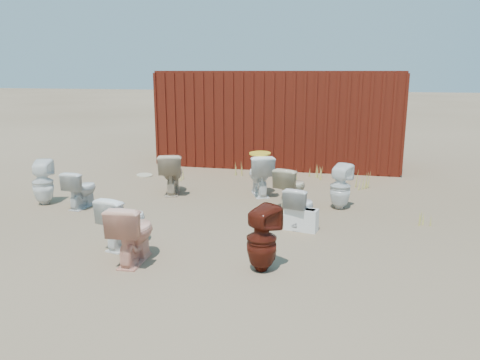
% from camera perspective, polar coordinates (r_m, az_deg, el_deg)
% --- Properties ---
extents(ground, '(100.00, 100.00, 0.00)m').
position_cam_1_polar(ground, '(7.71, -1.04, -4.97)').
color(ground, brown).
rests_on(ground, ground).
extents(shipping_container, '(6.00, 2.40, 2.40)m').
position_cam_1_polar(shipping_container, '(12.49, 4.94, 7.62)').
color(shipping_container, '#4F1C0D').
rests_on(shipping_container, ground).
extents(toilet_front_a, '(0.43, 0.69, 0.68)m').
position_cam_1_polar(toilet_front_a, '(8.84, -18.80, -1.04)').
color(toilet_front_a, silver).
rests_on(toilet_front_a, ground).
extents(toilet_front_pink, '(0.47, 0.79, 0.78)m').
position_cam_1_polar(toilet_front_pink, '(6.15, -12.93, -6.28)').
color(toilet_front_pink, '#F6A98E').
rests_on(toilet_front_pink, ground).
extents(toilet_front_c, '(0.58, 0.80, 0.74)m').
position_cam_1_polar(toilet_front_c, '(6.71, -13.96, -4.87)').
color(toilet_front_c, white).
rests_on(toilet_front_c, ground).
extents(toilet_front_maroon, '(0.52, 0.52, 0.82)m').
position_cam_1_polar(toilet_front_maroon, '(5.73, 2.67, -7.19)').
color(toilet_front_maroon, '#51180E').
rests_on(toilet_front_maroon, ground).
extents(toilet_front_e, '(0.51, 0.71, 0.65)m').
position_cam_1_polar(toilet_front_e, '(7.39, 7.34, -3.25)').
color(toilet_front_e, silver).
rests_on(toilet_front_e, ground).
extents(toilet_back_a, '(0.47, 0.48, 0.82)m').
position_cam_1_polar(toilet_back_a, '(9.27, -22.90, -0.28)').
color(toilet_back_a, white).
rests_on(toilet_back_a, ground).
extents(toilet_back_beige_left, '(0.66, 0.90, 0.82)m').
position_cam_1_polar(toilet_back_beige_left, '(9.41, -8.34, 0.82)').
color(toilet_back_beige_left, '#C3AD8E').
rests_on(toilet_back_beige_left, ground).
extents(toilet_back_beige_right, '(0.62, 0.82, 0.74)m').
position_cam_1_polar(toilet_back_beige_right, '(8.42, 6.27, -0.87)').
color(toilet_back_beige_right, '#BEAE8B').
rests_on(toilet_back_beige_right, ground).
extents(toilet_back_yellowlid, '(0.72, 0.92, 0.82)m').
position_cam_1_polar(toilet_back_yellowlid, '(9.20, 2.43, 0.67)').
color(toilet_back_yellowlid, white).
rests_on(toilet_back_yellowlid, ground).
extents(toilet_back_e, '(0.48, 0.48, 0.81)m').
position_cam_1_polar(toilet_back_e, '(8.45, 12.13, -0.80)').
color(toilet_back_e, white).
rests_on(toilet_back_e, ground).
extents(yellow_lid, '(0.42, 0.52, 0.02)m').
position_cam_1_polar(yellow_lid, '(9.12, 2.45, 3.26)').
color(yellow_lid, gold).
rests_on(yellow_lid, toilet_back_yellowlid).
extents(loose_tank, '(0.53, 0.29, 0.35)m').
position_cam_1_polar(loose_tank, '(7.27, 7.48, -4.79)').
color(loose_tank, silver).
rests_on(loose_tank, ground).
extents(loose_lid_near, '(0.51, 0.59, 0.02)m').
position_cam_1_polar(loose_lid_near, '(8.14, 4.62, -3.94)').
color(loose_lid_near, beige).
rests_on(loose_lid_near, ground).
extents(loose_lid_far, '(0.58, 0.59, 0.02)m').
position_cam_1_polar(loose_lid_far, '(11.19, -11.57, 0.58)').
color(loose_lid_far, '#BFAF8B').
rests_on(loose_lid_far, ground).
extents(weed_clump_a, '(0.36, 0.36, 0.30)m').
position_cam_1_polar(weed_clump_a, '(10.56, -7.89, 0.73)').
color(weed_clump_a, '#AAA144').
rests_on(weed_clump_a, ground).
extents(weed_clump_b, '(0.32, 0.32, 0.30)m').
position_cam_1_polar(weed_clump_b, '(10.20, 5.95, 0.35)').
color(weed_clump_b, '#AAA144').
rests_on(weed_clump_b, ground).
extents(weed_clump_c, '(0.36, 0.36, 0.35)m').
position_cam_1_polar(weed_clump_c, '(10.09, 14.76, -0.02)').
color(weed_clump_c, '#AAA144').
rests_on(weed_clump_c, ground).
extents(weed_clump_d, '(0.30, 0.30, 0.30)m').
position_cam_1_polar(weed_clump_d, '(11.05, -0.31, 1.41)').
color(weed_clump_d, '#AAA144').
rests_on(weed_clump_d, ground).
extents(weed_clump_e, '(0.34, 0.34, 0.28)m').
position_cam_1_polar(weed_clump_e, '(10.86, 9.28, 0.98)').
color(weed_clump_e, '#AAA144').
rests_on(weed_clump_e, ground).
extents(weed_clump_f, '(0.28, 0.28, 0.26)m').
position_cam_1_polar(weed_clump_f, '(8.05, 21.58, -4.19)').
color(weed_clump_f, '#AAA144').
rests_on(weed_clump_f, ground).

